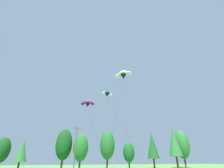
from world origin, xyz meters
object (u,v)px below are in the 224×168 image
at_px(utility_pole, 75,146).
at_px(parafoil_kite_far_magenta, 88,104).
at_px(parafoil_kite_high_white, 123,75).
at_px(parafoil_kite_mid_blue_white, 107,94).

relative_size(utility_pole, parafoil_kite_far_magenta, 0.47).
distance_m(parafoil_kite_high_white, parafoil_kite_far_magenta, 15.38).
xyz_separation_m(utility_pole, parafoil_kite_far_magenta, (2.03, -1.93, 10.85)).
xyz_separation_m(utility_pole, parafoil_kite_high_white, (6.49, -16.46, 13.19)).
height_order(utility_pole, parafoil_kite_high_white, parafoil_kite_high_white).
relative_size(utility_pole, parafoil_kite_mid_blue_white, 0.49).
height_order(utility_pole, parafoil_kite_mid_blue_white, parafoil_kite_mid_blue_white).
bearing_deg(utility_pole, parafoil_kite_far_magenta, -43.59).
distance_m(parafoil_kite_high_white, parafoil_kite_mid_blue_white, 19.01).
bearing_deg(parafoil_kite_far_magenta, parafoil_kite_mid_blue_white, 30.82).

